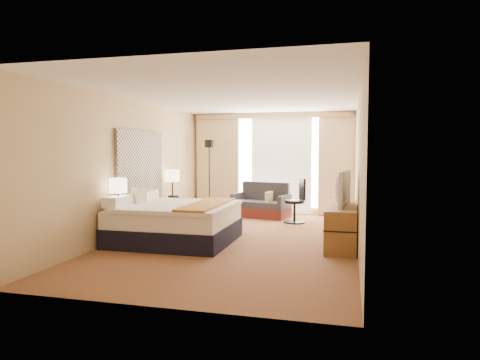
% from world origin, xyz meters
% --- Properties ---
extents(floor, '(4.20, 7.00, 0.02)m').
position_xyz_m(floor, '(0.00, 0.00, 0.00)').
color(floor, '#501717').
rests_on(floor, ground).
extents(ceiling, '(4.20, 7.00, 0.02)m').
position_xyz_m(ceiling, '(0.00, 0.00, 2.60)').
color(ceiling, white).
rests_on(ceiling, wall_back).
extents(wall_back, '(4.20, 0.02, 2.60)m').
position_xyz_m(wall_back, '(0.00, 3.50, 1.30)').
color(wall_back, tan).
rests_on(wall_back, ground).
extents(wall_front, '(4.20, 0.02, 2.60)m').
position_xyz_m(wall_front, '(0.00, -3.50, 1.30)').
color(wall_front, tan).
rests_on(wall_front, ground).
extents(wall_left, '(0.02, 7.00, 2.60)m').
position_xyz_m(wall_left, '(-2.10, 0.00, 1.30)').
color(wall_left, tan).
rests_on(wall_left, ground).
extents(wall_right, '(0.02, 7.00, 2.60)m').
position_xyz_m(wall_right, '(2.10, 0.00, 1.30)').
color(wall_right, tan).
rests_on(wall_right, ground).
extents(headboard, '(0.06, 1.85, 1.50)m').
position_xyz_m(headboard, '(-2.06, 0.20, 1.28)').
color(headboard, black).
rests_on(headboard, wall_left).
extents(nightstand_left, '(0.45, 0.52, 0.55)m').
position_xyz_m(nightstand_left, '(-1.87, -1.05, 0.28)').
color(nightstand_left, olive).
rests_on(nightstand_left, floor).
extents(nightstand_right, '(0.45, 0.52, 0.55)m').
position_xyz_m(nightstand_right, '(-1.87, 1.45, 0.28)').
color(nightstand_right, olive).
rests_on(nightstand_right, floor).
extents(media_dresser, '(0.50, 1.80, 0.70)m').
position_xyz_m(media_dresser, '(1.83, 0.00, 0.35)').
color(media_dresser, olive).
rests_on(media_dresser, floor).
extents(window, '(2.30, 0.02, 2.30)m').
position_xyz_m(window, '(0.25, 3.47, 1.32)').
color(window, silver).
rests_on(window, wall_back).
extents(curtains, '(4.12, 0.19, 2.56)m').
position_xyz_m(curtains, '(-0.00, 3.39, 1.41)').
color(curtains, beige).
rests_on(curtains, floor).
extents(bed, '(2.02, 1.85, 0.98)m').
position_xyz_m(bed, '(-1.06, -0.47, 0.36)').
color(bed, black).
rests_on(bed, floor).
extents(loveseat, '(1.48, 1.02, 0.84)m').
position_xyz_m(loveseat, '(-0.13, 2.79, 0.28)').
color(loveseat, '#561E18').
rests_on(loveseat, floor).
extents(floor_lamp, '(0.24, 0.24, 1.91)m').
position_xyz_m(floor_lamp, '(-1.55, 2.96, 1.35)').
color(floor_lamp, black).
rests_on(floor_lamp, floor).
extents(desk_chair, '(0.51, 0.50, 1.01)m').
position_xyz_m(desk_chair, '(0.81, 2.12, 0.45)').
color(desk_chair, black).
rests_on(desk_chair, floor).
extents(lamp_left, '(0.29, 0.29, 0.62)m').
position_xyz_m(lamp_left, '(-1.87, -1.00, 1.03)').
color(lamp_left, black).
rests_on(lamp_left, nightstand_left).
extents(lamp_right, '(0.31, 0.31, 0.65)m').
position_xyz_m(lamp_right, '(-1.89, 1.38, 1.06)').
color(lamp_right, black).
rests_on(lamp_right, nightstand_right).
extents(tissue_box, '(0.14, 0.14, 0.11)m').
position_xyz_m(tissue_box, '(-1.88, -1.05, 0.61)').
color(tissue_box, '#82A8CA').
rests_on(tissue_box, nightstand_left).
extents(telephone, '(0.22, 0.19, 0.07)m').
position_xyz_m(telephone, '(-1.89, 1.39, 0.59)').
color(telephone, black).
rests_on(telephone, nightstand_right).
extents(television, '(0.27, 1.04, 0.59)m').
position_xyz_m(television, '(1.78, -0.08, 1.00)').
color(television, black).
rests_on(television, media_dresser).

